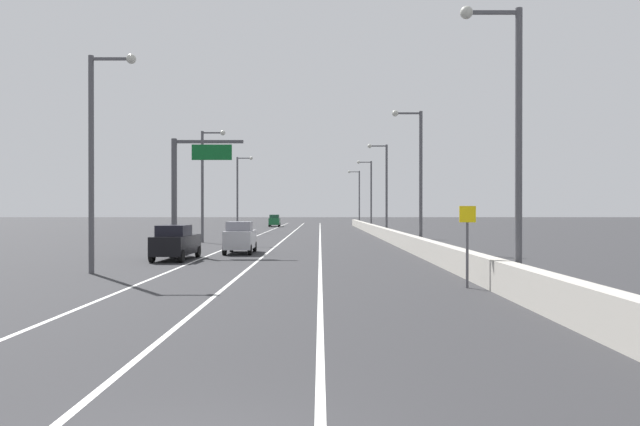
# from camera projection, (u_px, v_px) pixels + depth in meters

# --- Properties ---
(ground_plane) EXTENTS (320.00, 320.00, 0.00)m
(ground_plane) POSITION_uv_depth(u_px,v_px,m) (309.00, 233.00, 70.00)
(ground_plane) COLOR #2D2D30
(lane_stripe_left) EXTENTS (0.16, 130.00, 0.00)m
(lane_stripe_left) POSITION_uv_depth(u_px,v_px,m) (256.00, 237.00, 61.01)
(lane_stripe_left) COLOR silver
(lane_stripe_left) RESTS_ON ground_plane
(lane_stripe_center) EXTENTS (0.16, 130.00, 0.00)m
(lane_stripe_center) POSITION_uv_depth(u_px,v_px,m) (289.00, 237.00, 61.00)
(lane_stripe_center) COLOR silver
(lane_stripe_center) RESTS_ON ground_plane
(lane_stripe_right) EXTENTS (0.16, 130.00, 0.00)m
(lane_stripe_right) POSITION_uv_depth(u_px,v_px,m) (321.00, 237.00, 61.00)
(lane_stripe_right) COLOR silver
(lane_stripe_right) RESTS_ON ground_plane
(jersey_barrier_right) EXTENTS (0.60, 120.00, 1.10)m
(jersey_barrier_right) POSITION_uv_depth(u_px,v_px,m) (399.00, 239.00, 45.98)
(jersey_barrier_right) COLOR #B2ADA3
(jersey_barrier_right) RESTS_ON ground_plane
(overhead_sign_gantry) EXTENTS (4.68, 0.36, 7.50)m
(overhead_sign_gantry) POSITION_uv_depth(u_px,v_px,m) (187.00, 181.00, 37.08)
(overhead_sign_gantry) COLOR #47474C
(overhead_sign_gantry) RESTS_ON ground_plane
(speed_advisory_sign) EXTENTS (0.60, 0.11, 3.00)m
(speed_advisory_sign) POSITION_uv_depth(u_px,v_px,m) (469.00, 240.00, 20.80)
(speed_advisory_sign) COLOR #4C4C51
(speed_advisory_sign) RESTS_ON ground_plane
(lamp_post_right_near) EXTENTS (2.14, 0.44, 9.85)m
(lamp_post_right_near) POSITION_uv_depth(u_px,v_px,m) (512.00, 128.00, 19.56)
(lamp_post_right_near) COLOR #4C4C51
(lamp_post_right_near) RESTS_ON ground_plane
(lamp_post_right_second) EXTENTS (2.14, 0.44, 9.85)m
(lamp_post_right_second) POSITION_uv_depth(u_px,v_px,m) (418.00, 170.00, 39.94)
(lamp_post_right_second) COLOR #4C4C51
(lamp_post_right_second) RESTS_ON ground_plane
(lamp_post_right_third) EXTENTS (2.14, 0.44, 9.85)m
(lamp_post_right_third) POSITION_uv_depth(u_px,v_px,m) (385.00, 183.00, 60.32)
(lamp_post_right_third) COLOR #4C4C51
(lamp_post_right_third) RESTS_ON ground_plane
(lamp_post_right_fourth) EXTENTS (2.14, 0.44, 9.85)m
(lamp_post_right_fourth) POSITION_uv_depth(u_px,v_px,m) (371.00, 190.00, 80.69)
(lamp_post_right_fourth) COLOR #4C4C51
(lamp_post_right_fourth) RESTS_ON ground_plane
(lamp_post_right_fifth) EXTENTS (2.14, 0.44, 9.85)m
(lamp_post_right_fifth) POSITION_uv_depth(u_px,v_px,m) (359.00, 194.00, 101.07)
(lamp_post_right_fifth) COLOR #4C4C51
(lamp_post_right_fifth) RESTS_ON ground_plane
(lamp_post_left_near) EXTENTS (2.14, 0.44, 9.85)m
(lamp_post_left_near) POSITION_uv_depth(u_px,v_px,m) (99.00, 147.00, 25.60)
(lamp_post_left_near) COLOR #4C4C51
(lamp_post_left_near) RESTS_ON ground_plane
(lamp_post_left_mid) EXTENTS (2.14, 0.44, 9.85)m
(lamp_post_left_mid) POSITION_uv_depth(u_px,v_px,m) (207.00, 178.00, 50.05)
(lamp_post_left_mid) COLOR #4C4C51
(lamp_post_left_mid) RESTS_ON ground_plane
(lamp_post_left_far) EXTENTS (2.14, 0.44, 9.85)m
(lamp_post_left_far) POSITION_uv_depth(u_px,v_px,m) (241.00, 189.00, 74.51)
(lamp_post_left_far) COLOR #4C4C51
(lamp_post_left_far) RESTS_ON ground_plane
(car_silver_0) EXTENTS (1.89, 4.15, 2.10)m
(car_silver_0) POSITION_uv_depth(u_px,v_px,m) (241.00, 238.00, 37.50)
(car_silver_0) COLOR #B7B7BC
(car_silver_0) RESTS_ON ground_plane
(car_black_1) EXTENTS (1.97, 4.58, 2.00)m
(car_black_1) POSITION_uv_depth(u_px,v_px,m) (177.00, 242.00, 32.60)
(car_black_1) COLOR black
(car_black_1) RESTS_ON ground_plane
(car_green_2) EXTENTS (1.93, 4.79, 2.07)m
(car_green_2) POSITION_uv_depth(u_px,v_px,m) (276.00, 221.00, 98.37)
(car_green_2) COLOR #196033
(car_green_2) RESTS_ON ground_plane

